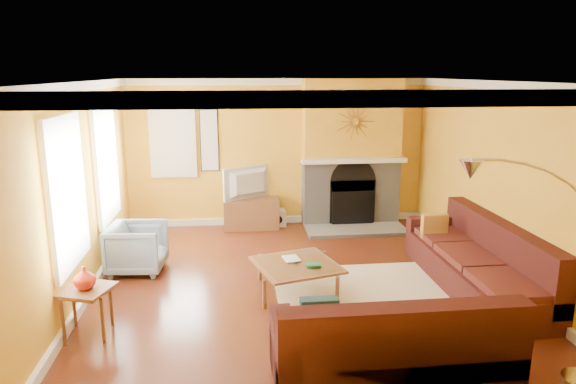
{
  "coord_description": "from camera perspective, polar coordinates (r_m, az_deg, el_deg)",
  "views": [
    {
      "loc": [
        -0.89,
        -6.41,
        2.82
      ],
      "look_at": [
        -0.11,
        0.4,
        1.21
      ],
      "focal_mm": 32.0,
      "sensor_mm": 36.0,
      "label": 1
    }
  ],
  "objects": [
    {
      "name": "floor",
      "position": [
        7.06,
        1.25,
        -10.39
      ],
      "size": [
        5.5,
        6.0,
        0.02
      ],
      "primitive_type": "cube",
      "color": "maroon",
      "rests_on": "ground"
    },
    {
      "name": "ceiling",
      "position": [
        6.47,
        1.37,
        12.26
      ],
      "size": [
        5.5,
        6.0,
        0.02
      ],
      "primitive_type": "cube",
      "color": "white",
      "rests_on": "ground"
    },
    {
      "name": "wall_back",
      "position": [
        9.57,
        -1.16,
        4.41
      ],
      "size": [
        5.5,
        0.02,
        2.7
      ],
      "primitive_type": "cube",
      "color": "gold",
      "rests_on": "ground"
    },
    {
      "name": "wall_front",
      "position": [
        3.81,
        7.59,
        -9.6
      ],
      "size": [
        5.5,
        0.02,
        2.7
      ],
      "primitive_type": "cube",
      "color": "gold",
      "rests_on": "ground"
    },
    {
      "name": "wall_left",
      "position": [
        6.83,
        -22.28,
        -0.18
      ],
      "size": [
        0.02,
        6.0,
        2.7
      ],
      "primitive_type": "cube",
      "color": "gold",
      "rests_on": "ground"
    },
    {
      "name": "wall_right",
      "position": [
        7.52,
        22.64,
        0.94
      ],
      "size": [
        0.02,
        6.0,
        2.7
      ],
      "primitive_type": "cube",
      "color": "gold",
      "rests_on": "ground"
    },
    {
      "name": "baseboard",
      "position": [
        7.03,
        1.25,
        -9.87
      ],
      "size": [
        5.5,
        6.0,
        0.12
      ],
      "primitive_type": null,
      "color": "white",
      "rests_on": "floor"
    },
    {
      "name": "crown_molding",
      "position": [
        6.47,
        1.37,
        11.65
      ],
      "size": [
        5.5,
        6.0,
        0.12
      ],
      "primitive_type": null,
      "color": "white",
      "rests_on": "ceiling"
    },
    {
      "name": "window_left_near",
      "position": [
        8.03,
        -19.67,
        3.01
      ],
      "size": [
        0.06,
        1.22,
        1.72
      ],
      "primitive_type": "cube",
      "color": "white",
      "rests_on": "wall_left"
    },
    {
      "name": "window_left_far",
      "position": [
        6.23,
        -23.48,
        -0.11
      ],
      "size": [
        0.06,
        1.22,
        1.72
      ],
      "primitive_type": "cube",
      "color": "white",
      "rests_on": "wall_left"
    },
    {
      "name": "window_back",
      "position": [
        9.51,
        -12.66,
        5.25
      ],
      "size": [
        0.82,
        0.06,
        1.22
      ],
      "primitive_type": "cube",
      "color": "white",
      "rests_on": "wall_back"
    },
    {
      "name": "wall_art",
      "position": [
        9.46,
        -8.74,
        5.68
      ],
      "size": [
        0.34,
        0.04,
        1.14
      ],
      "primitive_type": "cube",
      "color": "white",
      "rests_on": "wall_back"
    },
    {
      "name": "fireplace",
      "position": [
        9.59,
        7.04,
        4.33
      ],
      "size": [
        1.8,
        0.4,
        2.7
      ],
      "primitive_type": null,
      "color": "gray",
      "rests_on": "floor"
    },
    {
      "name": "mantel",
      "position": [
        9.37,
        7.37,
        3.49
      ],
      "size": [
        1.92,
        0.22,
        0.08
      ],
      "primitive_type": "cube",
      "color": "white",
      "rests_on": "fireplace"
    },
    {
      "name": "hearth",
      "position": [
        9.37,
        7.6,
        -4.2
      ],
      "size": [
        1.8,
        0.7,
        0.06
      ],
      "primitive_type": "cube",
      "color": "gray",
      "rests_on": "floor"
    },
    {
      "name": "sunburst",
      "position": [
        9.29,
        7.48,
        7.76
      ],
      "size": [
        0.7,
        0.04,
        0.7
      ],
      "primitive_type": null,
      "color": "olive",
      "rests_on": "fireplace"
    },
    {
      "name": "rug",
      "position": [
        6.97,
        8.78,
        -10.73
      ],
      "size": [
        2.4,
        1.8,
        0.02
      ],
      "primitive_type": "cube",
      "color": "beige",
      "rests_on": "floor"
    },
    {
      "name": "sectional_sofa",
      "position": [
        6.39,
        12.24,
        -8.83
      ],
      "size": [
        3.29,
        3.77,
        0.9
      ],
      "primitive_type": null,
      "color": "#411715",
      "rests_on": "floor"
    },
    {
      "name": "coffee_table",
      "position": [
        6.8,
        0.94,
        -9.45
      ],
      "size": [
        1.23,
        1.23,
        0.4
      ],
      "primitive_type": null,
      "rotation": [
        0.0,
        0.0,
        0.28
      ],
      "color": "white",
      "rests_on": "floor"
    },
    {
      "name": "media_console",
      "position": [
        9.46,
        -4.1,
        -2.4
      ],
      "size": [
        1.0,
        0.45,
        0.55
      ],
      "primitive_type": "cube",
      "color": "brown",
      "rests_on": "floor"
    },
    {
      "name": "tv",
      "position": [
        9.32,
        -4.16,
        0.98
      ],
      "size": [
        0.94,
        0.65,
        0.59
      ],
      "primitive_type": "imported",
      "rotation": [
        0.0,
        0.0,
        3.69
      ],
      "color": "black",
      "rests_on": "media_console"
    },
    {
      "name": "subwoofer",
      "position": [
        9.63,
        -1.19,
        -2.85
      ],
      "size": [
        0.3,
        0.3,
        0.3
      ],
      "primitive_type": "cube",
      "color": "white",
      "rests_on": "floor"
    },
    {
      "name": "armchair",
      "position": [
        7.71,
        -16.4,
        -5.98
      ],
      "size": [
        0.84,
        0.82,
        0.71
      ],
      "primitive_type": "imported",
      "rotation": [
        0.0,
        0.0,
        1.48
      ],
      "color": "gray",
      "rests_on": "floor"
    },
    {
      "name": "side_table",
      "position": [
        6.12,
        -21.36,
        -12.29
      ],
      "size": [
        0.64,
        0.64,
        0.55
      ],
      "primitive_type": null,
      "rotation": [
        0.0,
        0.0,
        -0.34
      ],
      "color": "brown",
      "rests_on": "floor"
    },
    {
      "name": "vase",
      "position": [
        5.97,
        -21.68,
        -8.81
      ],
      "size": [
        0.31,
        0.31,
        0.25
      ],
      "primitive_type": "imported",
      "rotation": [
        0.0,
        0.0,
        0.35
      ],
      "color": "red",
      "rests_on": "side_table"
    },
    {
      "name": "book",
      "position": [
        6.8,
        -0.43,
        -7.54
      ],
      "size": [
        0.25,
        0.3,
        0.03
      ],
      "primitive_type": "imported",
      "rotation": [
        0.0,
        0.0,
        0.2
      ],
      "color": "white",
      "rests_on": "coffee_table"
    },
    {
      "name": "arc_lamp",
      "position": [
        5.0,
        25.84,
        -8.77
      ],
      "size": [
        1.35,
        0.36,
        2.12
      ],
      "primitive_type": null,
      "color": "silver",
      "rests_on": "floor"
    }
  ]
}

